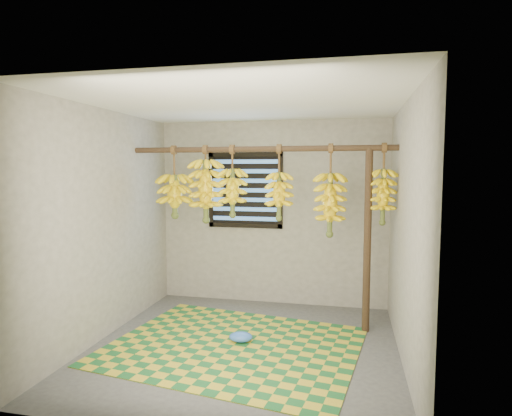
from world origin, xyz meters
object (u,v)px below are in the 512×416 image
(banana_bunch_a, at_px, (175,196))
(woven_mat, at_px, (234,346))
(plastic_bag, at_px, (241,337))
(banana_bunch_d, at_px, (279,196))
(banana_bunch_e, at_px, (330,205))
(support_post, at_px, (367,241))
(banana_bunch_b, at_px, (206,191))
(banana_bunch_c, at_px, (232,193))
(banana_bunch_f, at_px, (383,196))

(banana_bunch_a, bearing_deg, woven_mat, -37.83)
(plastic_bag, xyz_separation_m, banana_bunch_d, (0.29, 0.60, 1.42))
(banana_bunch_d, xyz_separation_m, banana_bunch_e, (0.56, 0.00, -0.09))
(support_post, relative_size, banana_bunch_a, 2.38)
(plastic_bag, xyz_separation_m, banana_bunch_b, (-0.57, 0.60, 1.47))
(woven_mat, bearing_deg, banana_bunch_c, 105.97)
(banana_bunch_b, relative_size, banana_bunch_e, 0.88)
(banana_bunch_f, bearing_deg, plastic_bag, -156.80)
(plastic_bag, relative_size, banana_bunch_a, 0.29)
(woven_mat, distance_m, plastic_bag, 0.13)
(banana_bunch_e, bearing_deg, plastic_bag, -144.76)
(woven_mat, distance_m, banana_bunch_c, 1.67)
(banana_bunch_d, bearing_deg, banana_bunch_f, 0.00)
(woven_mat, height_order, banana_bunch_b, banana_bunch_b)
(support_post, distance_m, woven_mat, 1.79)
(support_post, bearing_deg, banana_bunch_e, 180.00)
(banana_bunch_a, xyz_separation_m, banana_bunch_e, (1.81, 0.00, -0.07))
(banana_bunch_e, bearing_deg, banana_bunch_d, 180.00)
(banana_bunch_c, bearing_deg, banana_bunch_b, 180.00)
(banana_bunch_c, bearing_deg, woven_mat, -74.03)
(banana_bunch_a, relative_size, banana_bunch_c, 1.03)
(banana_bunch_e, bearing_deg, banana_bunch_a, 180.00)
(support_post, xyz_separation_m, woven_mat, (-1.31, -0.71, -0.99))
(plastic_bag, relative_size, banana_bunch_b, 0.28)
(support_post, height_order, plastic_bag, support_post)
(banana_bunch_d, xyz_separation_m, banana_bunch_f, (1.12, 0.00, 0.01))
(banana_bunch_c, bearing_deg, banana_bunch_e, 0.00)
(support_post, xyz_separation_m, banana_bunch_e, (-0.40, 0.00, 0.39))
(banana_bunch_f, bearing_deg, banana_bunch_c, 180.00)
(woven_mat, height_order, banana_bunch_d, banana_bunch_d)
(banana_bunch_b, bearing_deg, banana_bunch_d, -0.00)
(banana_bunch_c, xyz_separation_m, banana_bunch_d, (0.54, 0.00, -0.03))
(banana_bunch_b, relative_size, banana_bunch_c, 1.08)
(banana_bunch_a, height_order, banana_bunch_f, same)
(woven_mat, bearing_deg, banana_bunch_e, 38.10)
(support_post, height_order, banana_bunch_b, banana_bunch_b)
(banana_bunch_b, bearing_deg, banana_bunch_e, -0.00)
(banana_bunch_a, distance_m, banana_bunch_e, 1.81)
(banana_bunch_a, xyz_separation_m, banana_bunch_f, (2.37, 0.00, 0.02))
(banana_bunch_c, bearing_deg, banana_bunch_f, 0.00)
(banana_bunch_d, bearing_deg, banana_bunch_e, 0.00)
(support_post, xyz_separation_m, plastic_bag, (-1.26, -0.60, -0.94))
(banana_bunch_e, distance_m, banana_bunch_f, 0.56)
(woven_mat, relative_size, banana_bunch_d, 2.86)
(support_post, relative_size, woven_mat, 0.83)
(banana_bunch_c, xyz_separation_m, banana_bunch_e, (1.10, 0.00, -0.12))
(banana_bunch_b, distance_m, banana_bunch_e, 1.43)
(plastic_bag, height_order, banana_bunch_c, banana_bunch_c)
(woven_mat, distance_m, banana_bunch_b, 1.76)
(banana_bunch_c, bearing_deg, plastic_bag, -67.62)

